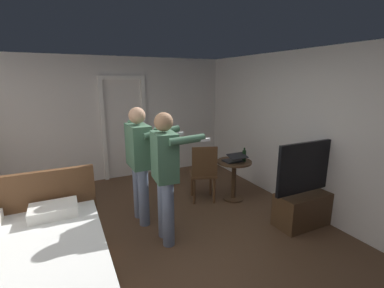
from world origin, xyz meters
TOP-DOWN VIEW (x-y plane):
  - ground_plane at (0.00, 0.00)m, footprint 6.28×6.28m
  - wall_back at (0.00, 2.91)m, footprint 5.11×0.12m
  - wall_right at (2.49, 0.00)m, footprint 0.12×5.95m
  - doorway_frame at (0.23, 2.83)m, footprint 0.93×0.08m
  - bed at (-1.49, -0.18)m, footprint 1.70×1.92m
  - tv_flatscreen at (2.13, -0.28)m, footprint 1.23×0.40m
  - side_table at (1.65, 0.86)m, footprint 0.59×0.59m
  - laptop at (1.62, 0.82)m, footprint 0.33×0.33m
  - bottle_on_table at (1.79, 0.78)m, footprint 0.06×0.06m
  - wooden_chair at (1.14, 1.02)m, footprint 0.54×0.54m
  - person_blue_shirt at (0.16, 0.21)m, footprint 0.61×0.57m
  - person_striped_shirt at (0.02, 0.85)m, footprint 0.70×0.62m
  - suitcase_dark at (-1.11, 1.67)m, footprint 0.62×0.39m
  - suitcase_small at (-1.13, 1.75)m, footprint 0.58×0.37m

SIDE VIEW (x-z plane):
  - ground_plane at x=0.00m, z-range 0.00..0.00m
  - suitcase_small at x=-1.13m, z-range 0.00..0.41m
  - suitcase_dark at x=-1.11m, z-range 0.00..0.44m
  - bed at x=-1.49m, z-range -0.21..0.81m
  - tv_flatscreen at x=2.13m, z-range -0.24..1.00m
  - side_table at x=1.65m, z-range 0.12..0.82m
  - wooden_chair at x=1.14m, z-range 0.05..1.04m
  - laptop at x=1.62m, z-range 0.68..0.83m
  - bottle_on_table at x=1.79m, z-range 0.68..0.92m
  - person_blue_shirt at x=0.16m, z-range 0.12..1.81m
  - person_striped_shirt at x=0.02m, z-range 0.14..1.84m
  - doorway_frame at x=0.23m, z-range 0.16..2.29m
  - wall_back at x=0.00m, z-range 0.00..2.51m
  - wall_right at x=2.49m, z-range 0.00..2.51m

